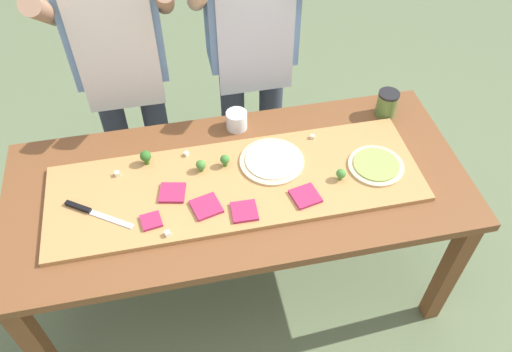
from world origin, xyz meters
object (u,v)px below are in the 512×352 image
flour_cup (237,121)px  cook_left (120,56)px  pizza_slice_near_left (244,211)px  pizza_slice_center (151,221)px  pizza_whole_cheese_artichoke (272,161)px  pizza_slice_far_left (172,193)px  cook_right (252,41)px  broccoli_floret_front_left (201,165)px  pizza_slice_far_right (305,196)px  broccoli_floret_back_mid (225,160)px  broccoli_floret_front_mid (146,157)px  sauce_jar (387,104)px  prep_table (239,197)px  cheese_crumble_a (168,234)px  cheese_crumble_c (312,137)px  cheese_crumble_b (117,174)px  chefs_knife (89,211)px  pizza_slice_near_right (206,207)px  cheese_crumble_d (187,154)px  broccoli_floret_front_right (341,174)px  pizza_whole_pesto_green (376,165)px

flour_cup → cook_left: bearing=145.2°
pizza_slice_near_left → pizza_slice_center: (-0.35, 0.03, 0.00)m
pizza_whole_cheese_artichoke → pizza_slice_far_left: pizza_whole_cheese_artichoke is taller
cook_right → pizza_whole_cheese_artichoke: bearing=-93.3°
pizza_slice_far_left → broccoli_floret_front_left: 0.16m
pizza_slice_far_right → broccoli_floret_back_mid: bearing=140.3°
broccoli_floret_back_mid → broccoli_floret_front_mid: 0.32m
sauce_jar → prep_table: bearing=-159.5°
pizza_slice_far_right → cook_right: cook_right is taller
pizza_slice_center → cheese_crumble_a: (0.05, -0.07, 0.00)m
broccoli_floret_front_mid → cheese_crumble_c: size_ratio=3.99×
prep_table → cheese_crumble_b: cheese_crumble_b is taller
cheese_crumble_a → cheese_crumble_c: size_ratio=1.17×
chefs_knife → pizza_slice_near_right: size_ratio=2.44×
prep_table → cheese_crumble_b: size_ratio=98.38×
cheese_crumble_b → sauce_jar: 1.21m
pizza_slice_near_right → cheese_crumble_b: cheese_crumble_b is taller
cheese_crumble_d → cheese_crumble_c: bearing=-0.7°
pizza_slice_near_left → cook_left: size_ratio=0.06×
pizza_slice_near_left → broccoli_floret_front_right: size_ratio=1.85×
sauce_jar → cook_left: size_ratio=0.07×
pizza_slice_near_left → sauce_jar: (0.74, 0.44, 0.03)m
pizza_whole_pesto_green → cheese_crumble_d: bearing=163.5°
prep_table → broccoli_floret_front_right: bearing=-11.9°
pizza_slice_near_right → chefs_knife: bearing=171.1°
pizza_whole_pesto_green → pizza_slice_near_left: 0.58m
pizza_whole_pesto_green → broccoli_floret_front_left: 0.71m
prep_table → cheese_crumble_c: size_ratio=114.43×
chefs_knife → pizza_slice_near_left: 0.58m
pizza_slice_near_left → broccoli_floret_front_right: 0.42m
sauce_jar → cheese_crumble_d: bearing=-173.8°
cheese_crumble_a → cheese_crumble_b: same height
cheese_crumble_d → pizza_slice_far_left: bearing=-111.6°
broccoli_floret_back_mid → cheese_crumble_c: 0.40m
pizza_whole_pesto_green → pizza_slice_center: size_ratio=3.09×
broccoli_floret_front_right → pizza_slice_near_right: bearing=-176.3°
broccoli_floret_back_mid → cook_left: size_ratio=0.03×
broccoli_floret_front_left → cheese_crumble_b: size_ratio=2.83×
pizza_slice_near_left → pizza_slice_near_right: bearing=159.3°
pizza_slice_far_right → cook_left: bearing=129.3°
broccoli_floret_front_left → sauce_jar: (0.87, 0.20, 0.01)m
pizza_slice_near_right → flour_cup: (0.20, 0.44, 0.01)m
pizza_whole_cheese_artichoke → broccoli_floret_front_right: broccoli_floret_front_right is taller
flour_cup → cheese_crumble_b: bearing=-158.6°
cheese_crumble_b → cheese_crumble_d: 0.29m
prep_table → sauce_jar: bearing=20.5°
pizza_slice_center → cheese_crumble_a: 0.09m
broccoli_floret_front_mid → flour_cup: bearing=21.8°
sauce_jar → cook_left: (-1.14, 0.37, 0.16)m
cheese_crumble_a → broccoli_floret_back_mid: bearing=49.0°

